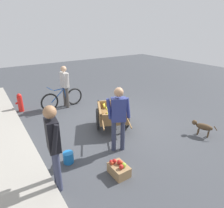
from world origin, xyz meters
name	(u,v)px	position (x,y,z in m)	size (l,w,h in m)	color
ground_plane	(112,126)	(0.00, 0.00, 0.00)	(24.00, 24.00, 0.00)	#3D3F44
fruit_cart	(112,115)	(-0.10, 0.05, 0.44)	(1.81, 1.41, 0.70)	olive
vendor_person	(118,114)	(-1.12, 0.56, 0.97)	(0.33, 0.54, 1.62)	#333851
bicycle	(62,99)	(2.28, 0.70, 0.35)	(0.46, 1.66, 0.85)	black
cyclist_person	(65,83)	(2.29, 0.55, 0.93)	(0.52, 0.23, 1.56)	#4C4742
dog	(203,126)	(-1.86, -1.82, 0.27)	(0.64, 0.33, 0.40)	#4C3823
fire_hydrant	(20,103)	(2.78, 2.09, 0.33)	(0.25, 0.25, 0.67)	red
plastic_bucket	(68,157)	(-0.91, 1.79, 0.13)	(0.23, 0.23, 0.26)	#1966B2
apple_crate	(119,169)	(-1.86, 1.07, 0.13)	(0.44, 0.32, 0.32)	#99754C
bystander_person	(53,141)	(-1.47, 2.22, 1.01)	(0.52, 0.24, 1.68)	#333851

